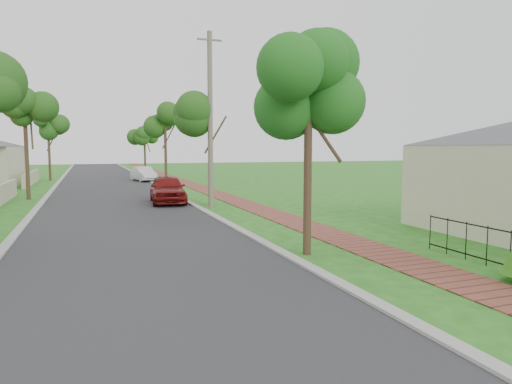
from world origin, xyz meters
TOP-DOWN VIEW (x-y plane):
  - ground at (0.00, 0.00)m, footprint 160.00×160.00m
  - road at (-3.00, 20.00)m, footprint 7.00×120.00m
  - kerb_right at (0.65, 20.00)m, footprint 0.30×120.00m
  - kerb_left at (-6.65, 20.00)m, footprint 0.30×120.00m
  - sidewalk at (3.25, 20.00)m, footprint 1.50×120.00m
  - street_trees at (-2.87, 26.84)m, footprint 10.70×37.65m
  - parked_car_red at (-0.41, 17.59)m, footprint 2.07×4.42m
  - parked_car_white at (0.20, 34.04)m, footprint 2.04×4.00m
  - near_tree at (1.26, 4.62)m, footprint 2.17×2.17m
  - utility_pole at (1.31, 15.16)m, footprint 1.20×0.24m

SIDE VIEW (x-z plane):
  - ground at x=0.00m, z-range 0.00..0.00m
  - road at x=-3.00m, z-range -0.01..0.01m
  - kerb_right at x=0.65m, z-range -0.05..0.05m
  - kerb_left at x=-6.65m, z-range -0.05..0.05m
  - sidewalk at x=3.25m, z-range -0.01..0.01m
  - parked_car_white at x=0.20m, z-range 0.00..1.26m
  - parked_car_red at x=-0.41m, z-range 0.00..1.46m
  - utility_pole at x=1.31m, z-range 0.06..8.47m
  - near_tree at x=1.26m, z-range 1.65..7.22m
  - street_trees at x=-2.87m, z-range 1.59..7.48m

